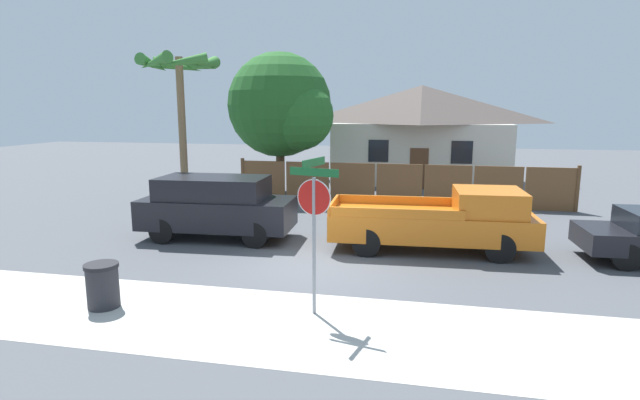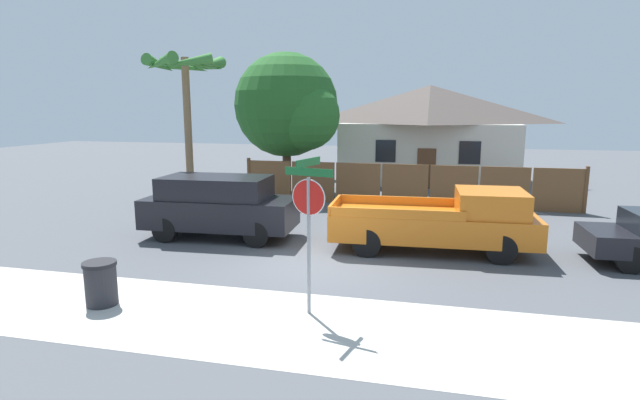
% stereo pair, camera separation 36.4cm
% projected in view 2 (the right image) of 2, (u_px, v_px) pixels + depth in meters
% --- Properties ---
extents(ground_plane, '(80.00, 80.00, 0.00)m').
position_uv_depth(ground_plane, '(318.00, 265.00, 12.73)').
color(ground_plane, '#4C4F54').
extents(sidewalk_strip, '(36.00, 3.20, 0.01)m').
position_uv_depth(sidewalk_strip, '(272.00, 323.00, 9.29)').
color(sidewalk_strip, beige).
rests_on(sidewalk_strip, ground).
extents(wooden_fence, '(13.64, 0.12, 1.80)m').
position_uv_depth(wooden_fence, '(405.00, 185.00, 20.35)').
color(wooden_fence, brown).
rests_on(wooden_fence, ground).
extents(house, '(9.67, 6.10, 5.14)m').
position_uv_depth(house, '(429.00, 132.00, 26.92)').
color(house, beige).
rests_on(house, ground).
extents(oak_tree, '(4.97, 4.73, 6.45)m').
position_uv_depth(oak_tree, '(290.00, 107.00, 22.65)').
color(oak_tree, brown).
rests_on(oak_tree, ground).
extents(palm_tree, '(2.89, 3.10, 5.88)m').
position_uv_depth(palm_tree, '(186.00, 78.00, 18.52)').
color(palm_tree, brown).
rests_on(palm_tree, ground).
extents(red_suv, '(4.67, 2.13, 1.90)m').
position_uv_depth(red_suv, '(219.00, 205.00, 15.27)').
color(red_suv, black).
rests_on(red_suv, ground).
extents(orange_pickup, '(5.65, 2.28, 1.77)m').
position_uv_depth(orange_pickup, '(443.00, 221.00, 13.80)').
color(orange_pickup, orange).
rests_on(orange_pickup, ground).
extents(stop_sign, '(0.98, 0.88, 3.04)m').
position_uv_depth(stop_sign, '(309.00, 210.00, 9.39)').
color(stop_sign, gray).
rests_on(stop_sign, ground).
extents(trash_bin, '(0.67, 0.67, 0.91)m').
position_uv_depth(trash_bin, '(101.00, 283.00, 10.10)').
color(trash_bin, '#28282D').
rests_on(trash_bin, ground).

